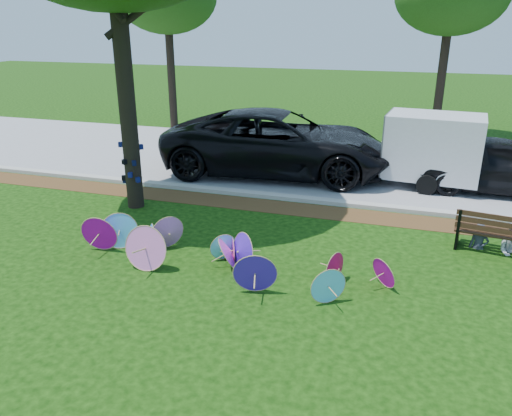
{
  "coord_description": "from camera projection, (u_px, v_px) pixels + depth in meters",
  "views": [
    {
      "loc": [
        3.57,
        -7.96,
        4.85
      ],
      "look_at": [
        0.5,
        2.0,
        0.9
      ],
      "focal_mm": 35.0,
      "sensor_mm": 36.0,
      "label": 1
    }
  ],
  "objects": [
    {
      "name": "parasol_pile",
      "position": [
        200.0,
        249.0,
        10.33
      ],
      "size": [
        6.91,
        1.85,
        0.97
      ],
      "color": "#CF08AE",
      "rests_on": "ground"
    },
    {
      "name": "park_bench",
      "position": [
        499.0,
        232.0,
        10.97
      ],
      "size": [
        1.92,
        0.97,
        0.95
      ],
      "primitive_type": null,
      "rotation": [
        0.0,
        0.0,
        -0.16
      ],
      "color": "black",
      "rests_on": "ground"
    },
    {
      "name": "mulch_strip",
      "position": [
        265.0,
        206.0,
        13.84
      ],
      "size": [
        90.0,
        1.0,
        0.01
      ],
      "primitive_type": "cube",
      "color": "#472D16",
      "rests_on": "ground"
    },
    {
      "name": "dark_pickup",
      "position": [
        498.0,
        164.0,
        14.71
      ],
      "size": [
        4.99,
        2.09,
        1.69
      ],
      "primitive_type": "imported",
      "rotation": [
        0.0,
        0.0,
        1.55
      ],
      "color": "black",
      "rests_on": "ground"
    },
    {
      "name": "ground",
      "position": [
        202.0,
        282.0,
        9.82
      ],
      "size": [
        90.0,
        90.0,
        0.0
      ],
      "primitive_type": "plane",
      "color": "black",
      "rests_on": "ground"
    },
    {
      "name": "person_left",
      "position": [
        482.0,
        225.0,
        11.07
      ],
      "size": [
        0.45,
        0.32,
        1.15
      ],
      "primitive_type": "imported",
      "rotation": [
        0.0,
        0.0,
        -0.11
      ],
      "color": "#383E4D",
      "rests_on": "ground"
    },
    {
      "name": "cargo_trailer",
      "position": [
        433.0,
        146.0,
        15.05
      ],
      "size": [
        2.9,
        2.0,
        2.52
      ],
      "primitive_type": "cube",
      "rotation": [
        0.0,
        0.0,
        -0.1
      ],
      "color": "silver",
      "rests_on": "ground"
    },
    {
      "name": "street",
      "position": [
        302.0,
        161.0,
        18.17
      ],
      "size": [
        90.0,
        8.0,
        0.01
      ],
      "primitive_type": "cube",
      "color": "gray",
      "rests_on": "ground"
    },
    {
      "name": "black_van",
      "position": [
        278.0,
        143.0,
        16.45
      ],
      "size": [
        7.77,
        4.11,
        2.08
      ],
      "primitive_type": "imported",
      "rotation": [
        0.0,
        0.0,
        1.66
      ],
      "color": "black",
      "rests_on": "ground"
    },
    {
      "name": "curb",
      "position": [
        272.0,
        196.0,
        14.44
      ],
      "size": [
        90.0,
        0.3,
        0.12
      ],
      "primitive_type": "cube",
      "color": "#B7B5AD",
      "rests_on": "ground"
    }
  ]
}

